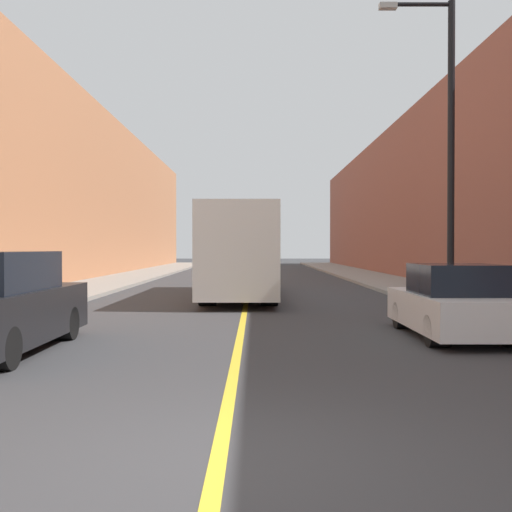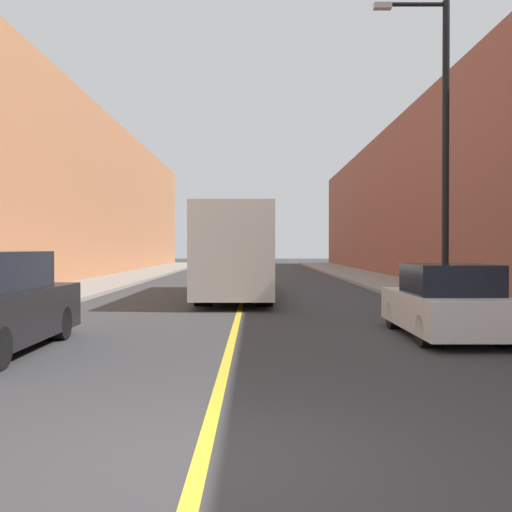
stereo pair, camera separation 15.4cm
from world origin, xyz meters
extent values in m
plane|color=#38383A|center=(0.00, 0.00, 0.00)|extent=(200.00, 200.00, 0.00)
cube|color=gray|center=(-7.39, 30.00, 0.07)|extent=(3.55, 72.00, 0.15)
cube|color=gray|center=(7.39, 30.00, 0.07)|extent=(3.55, 72.00, 0.15)
cube|color=#B2724C|center=(-11.16, 30.00, 5.34)|extent=(4.00, 72.00, 10.69)
cube|color=brown|center=(11.16, 30.00, 4.96)|extent=(4.00, 72.00, 9.92)
cube|color=gold|center=(0.00, 30.00, 0.00)|extent=(0.16, 72.00, 0.01)
cube|color=silver|center=(-0.23, 17.72, 1.81)|extent=(2.58, 10.98, 3.04)
cube|color=black|center=(-0.23, 12.25, 2.34)|extent=(2.19, 0.04, 1.37)
cylinder|color=black|center=(-1.24, 14.31, 0.49)|extent=(0.57, 0.98, 0.98)
cylinder|color=black|center=(0.77, 14.31, 0.49)|extent=(0.57, 0.98, 0.98)
cylinder|color=black|center=(-1.24, 21.12, 0.49)|extent=(0.57, 0.98, 0.98)
cylinder|color=black|center=(0.77, 21.12, 0.49)|extent=(0.57, 0.98, 0.98)
cylinder|color=black|center=(-3.62, 7.06, 0.34)|extent=(0.43, 0.68, 0.68)
cube|color=silver|center=(4.55, 7.45, 0.56)|extent=(1.89, 4.25, 0.74)
cube|color=black|center=(4.55, 7.24, 1.24)|extent=(1.66, 1.91, 0.63)
cube|color=black|center=(4.55, 5.36, 0.69)|extent=(1.60, 0.04, 0.33)
cylinder|color=black|center=(3.81, 6.14, 0.31)|extent=(0.42, 0.62, 0.62)
cylinder|color=black|center=(3.81, 8.77, 0.31)|extent=(0.42, 0.62, 0.62)
cylinder|color=black|center=(5.29, 8.77, 0.31)|extent=(0.42, 0.62, 0.62)
cylinder|color=black|center=(5.91, 11.86, 4.54)|extent=(0.20, 0.20, 8.78)
cylinder|color=black|center=(5.00, 11.86, 8.83)|extent=(1.82, 0.12, 0.12)
cube|color=#999993|center=(4.10, 11.86, 8.78)|extent=(0.50, 0.24, 0.16)
camera|label=1|loc=(0.34, -5.25, 1.90)|focal=42.00mm
camera|label=2|loc=(0.49, -5.25, 1.90)|focal=42.00mm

